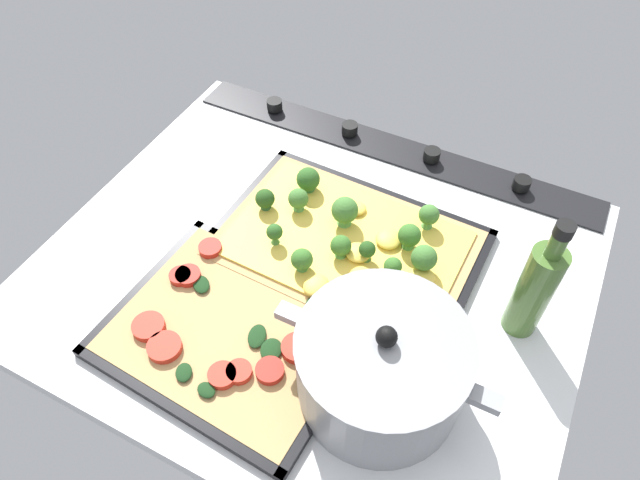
# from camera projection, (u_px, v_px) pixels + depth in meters

# --- Properties ---
(ground_plane) EXTENTS (0.76, 0.64, 0.03)m
(ground_plane) POSITION_uv_depth(u_px,v_px,m) (314.00, 272.00, 0.84)
(ground_plane) COLOR silver
(stove_control_panel) EXTENTS (0.73, 0.07, 0.03)m
(stove_control_panel) POSITION_uv_depth(u_px,v_px,m) (389.00, 146.00, 0.98)
(stove_control_panel) COLOR black
(stove_control_panel) RESTS_ON ground_plane
(baking_tray_front) EXTENTS (0.39, 0.28, 0.01)m
(baking_tray_front) POSITION_uv_depth(u_px,v_px,m) (345.00, 248.00, 0.84)
(baking_tray_front) COLOR black
(baking_tray_front) RESTS_ON ground_plane
(broccoli_pizza) EXTENTS (0.36, 0.25, 0.06)m
(broccoli_pizza) POSITION_uv_depth(u_px,v_px,m) (350.00, 242.00, 0.83)
(broccoli_pizza) COLOR tan
(broccoli_pizza) RESTS_ON baking_tray_front
(baking_tray_back) EXTENTS (0.33, 0.28, 0.01)m
(baking_tray_back) POSITION_uv_depth(u_px,v_px,m) (234.00, 333.00, 0.75)
(baking_tray_back) COLOR black
(baking_tray_back) RESTS_ON ground_plane
(veggie_pizza_back) EXTENTS (0.30, 0.25, 0.02)m
(veggie_pizza_back) POSITION_uv_depth(u_px,v_px,m) (230.00, 330.00, 0.74)
(veggie_pizza_back) COLOR tan
(veggie_pizza_back) RESTS_ON baking_tray_back
(cooking_pot) EXTENTS (0.27, 0.20, 0.14)m
(cooking_pot) POSITION_uv_depth(u_px,v_px,m) (381.00, 367.00, 0.66)
(cooking_pot) COLOR gray
(cooking_pot) RESTS_ON ground_plane
(oil_bottle) EXTENTS (0.04, 0.04, 0.20)m
(oil_bottle) POSITION_uv_depth(u_px,v_px,m) (535.00, 289.00, 0.70)
(oil_bottle) COLOR #476B2D
(oil_bottle) RESTS_ON ground_plane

